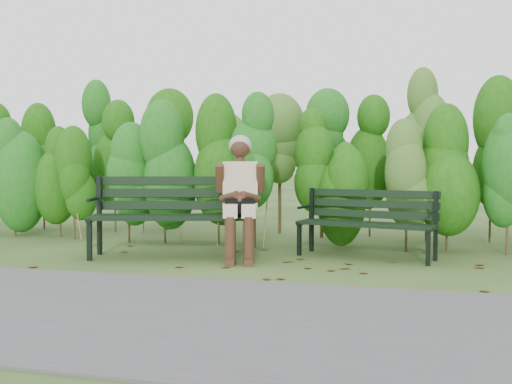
# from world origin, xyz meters

# --- Properties ---
(ground) EXTENTS (80.00, 80.00, 0.00)m
(ground) POSITION_xyz_m (0.00, 0.00, 0.00)
(ground) COLOR #2E4619
(footpath) EXTENTS (60.00, 2.50, 0.01)m
(footpath) POSITION_xyz_m (0.00, -2.20, 0.01)
(footpath) COLOR #474749
(footpath) RESTS_ON ground
(hedge_band) EXTENTS (11.04, 1.67, 2.42)m
(hedge_band) POSITION_xyz_m (0.00, 1.86, 1.26)
(hedge_band) COLOR #47381E
(hedge_band) RESTS_ON ground
(leaf_litter) EXTENTS (5.76, 2.00, 0.01)m
(leaf_litter) POSITION_xyz_m (0.33, -0.06, 0.00)
(leaf_litter) COLOR brown
(leaf_litter) RESTS_ON ground
(bench_left) EXTENTS (1.94, 1.07, 0.92)m
(bench_left) POSITION_xyz_m (-0.97, 0.29, 0.54)
(bench_left) COLOR black
(bench_left) RESTS_ON ground
(bench_right) EXTENTS (1.61, 0.84, 0.77)m
(bench_right) POSITION_xyz_m (1.20, 0.78, 0.45)
(bench_right) COLOR black
(bench_right) RESTS_ON ground
(seated_woman) EXTENTS (0.60, 0.87, 1.39)m
(seated_woman) POSITION_xyz_m (-0.17, 0.31, 0.78)
(seated_woman) COLOR beige
(seated_woman) RESTS_ON ground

